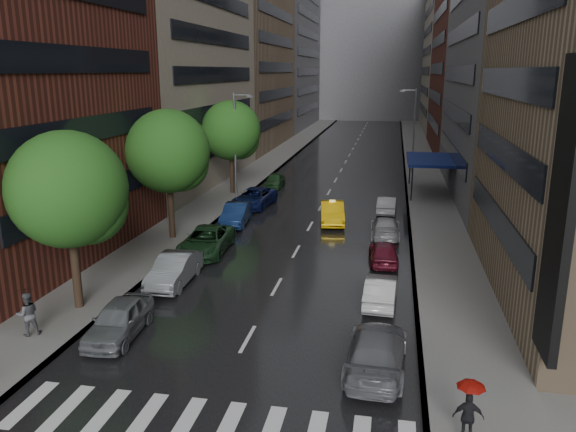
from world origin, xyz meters
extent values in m
plane|color=gray|center=(0.00, 0.00, 0.00)|extent=(220.00, 220.00, 0.00)
cube|color=black|center=(0.00, 50.00, 0.01)|extent=(14.00, 140.00, 0.01)
cube|color=gray|center=(-9.00, 50.00, 0.07)|extent=(4.00, 140.00, 0.15)
cube|color=gray|center=(9.00, 50.00, 0.07)|extent=(4.00, 140.00, 0.15)
cube|color=silver|center=(-6.10, -2.00, 0.01)|extent=(0.55, 2.80, 0.01)
cube|color=silver|center=(-4.70, -2.00, 0.01)|extent=(0.55, 2.80, 0.01)
cube|color=silver|center=(-3.30, -2.00, 0.01)|extent=(0.55, 2.80, 0.01)
cube|color=silver|center=(-1.90, -2.00, 0.01)|extent=(0.55, 2.80, 0.01)
cube|color=silver|center=(-0.50, -2.00, 0.01)|extent=(0.55, 2.80, 0.01)
cube|color=silver|center=(0.90, -2.00, 0.01)|extent=(0.55, 2.80, 0.01)
cube|color=silver|center=(2.30, -2.00, 0.01)|extent=(0.55, 2.80, 0.01)
cube|color=maroon|center=(-15.00, 12.00, 13.00)|extent=(8.00, 20.00, 26.00)
cube|color=gray|center=(-15.00, 36.00, 17.00)|extent=(8.00, 28.00, 34.00)
cube|color=#937A5B|center=(-15.00, 64.00, 11.00)|extent=(8.00, 28.00, 22.00)
cube|color=slate|center=(-15.00, 94.00, 19.00)|extent=(8.00, 32.00, 38.00)
cube|color=slate|center=(15.00, 36.00, 12.00)|extent=(8.00, 28.00, 24.00)
cube|color=maroon|center=(15.00, 64.00, 18.00)|extent=(8.00, 28.00, 36.00)
cube|color=gray|center=(15.00, 94.00, 14.00)|extent=(8.00, 32.00, 28.00)
cube|color=black|center=(11.10, 2.00, 6.50)|extent=(0.30, 2.20, 10.00)
cube|color=slate|center=(0.00, 118.00, 16.00)|extent=(40.00, 14.00, 32.00)
cylinder|color=#382619|center=(-8.60, 5.49, 2.32)|extent=(0.40, 0.40, 4.65)
sphere|color=#1E5116|center=(-8.60, 5.49, 5.81)|extent=(5.31, 5.31, 5.31)
cylinder|color=#382619|center=(-8.60, 17.11, 2.37)|extent=(0.40, 0.40, 4.74)
sphere|color=#1E5116|center=(-8.60, 17.11, 5.92)|extent=(5.42, 5.42, 5.42)
cylinder|color=#382619|center=(-8.60, 31.55, 2.32)|extent=(0.40, 0.40, 4.64)
sphere|color=#1E5116|center=(-8.60, 31.55, 5.80)|extent=(5.30, 5.30, 5.30)
imported|color=#F0B40C|center=(1.47, 23.18, 0.79)|extent=(2.34, 4.99, 1.58)
imported|color=slate|center=(-5.40, 3.25, 0.77)|extent=(2.10, 4.63, 1.54)
imported|color=gray|center=(-5.40, 9.45, 0.79)|extent=(1.75, 4.83, 1.58)
imported|color=#1C3E21|center=(-5.40, 14.72, 0.79)|extent=(2.84, 5.77, 1.57)
imported|color=#10234E|center=(-5.40, 21.47, 0.78)|extent=(1.96, 4.82, 1.55)
imported|color=#0E1644|center=(-5.40, 26.99, 0.78)|extent=(3.14, 5.83, 1.55)
imported|color=#1B3D1C|center=(-5.40, 35.19, 0.68)|extent=(1.73, 4.06, 1.37)
imported|color=slate|center=(5.40, 2.50, 0.78)|extent=(2.42, 5.46, 1.56)
imported|color=silver|center=(5.40, 8.81, 0.68)|extent=(1.62, 4.21, 1.37)
imported|color=maroon|center=(5.40, 14.79, 0.69)|extent=(1.92, 4.14, 1.37)
imported|color=#A3A2A8|center=(5.40, 20.29, 0.68)|extent=(2.06, 4.75, 1.36)
imported|color=#939397|center=(5.40, 27.05, 0.68)|extent=(1.56, 4.15, 1.35)
imported|color=#515156|center=(-9.07, 2.42, 1.09)|extent=(1.16, 1.13, 1.88)
imported|color=black|center=(-9.07, 2.42, 1.80)|extent=(0.96, 0.98, 0.88)
imported|color=black|center=(8.24, -1.42, 0.93)|extent=(0.92, 0.38, 1.56)
imported|color=#B5160D|center=(8.24, -1.42, 1.80)|extent=(0.82, 0.82, 0.72)
cylinder|color=gray|center=(-7.80, 30.00, 4.65)|extent=(0.18, 0.18, 9.00)
cube|color=gray|center=(-6.40, 30.00, 8.85)|extent=(0.50, 0.22, 0.16)
cylinder|color=gray|center=(7.80, 45.00, 4.65)|extent=(0.18, 0.18, 9.00)
cube|color=gray|center=(6.40, 45.00, 8.85)|extent=(0.50, 0.22, 0.16)
cube|color=navy|center=(9.00, 35.00, 3.15)|extent=(4.00, 8.00, 0.25)
cylinder|color=black|center=(7.40, 31.20, 1.65)|extent=(0.12, 0.12, 3.00)
cylinder|color=black|center=(7.40, 38.80, 1.65)|extent=(0.12, 0.12, 3.00)
camera|label=1|loc=(5.64, -16.89, 10.98)|focal=35.00mm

